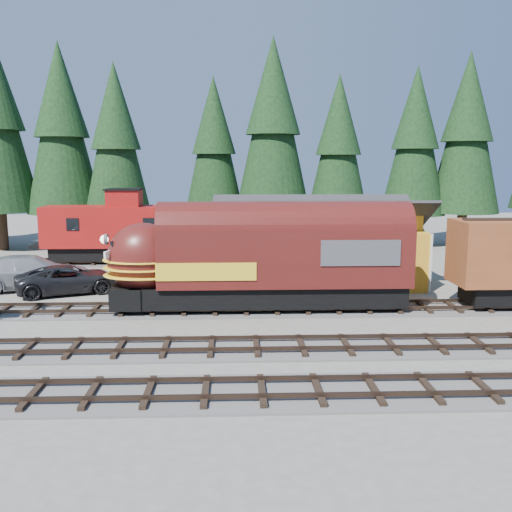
{
  "coord_description": "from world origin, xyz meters",
  "views": [
    {
      "loc": [
        -5.04,
        -23.73,
        7.29
      ],
      "look_at": [
        -3.99,
        4.0,
        2.77
      ],
      "focal_mm": 40.0,
      "sensor_mm": 36.0,
      "label": 1
    }
  ],
  "objects_px": {
    "depot": "(317,235)",
    "pickup_truck_b": "(31,272)",
    "caboose": "(113,229)",
    "pickup_truck_a": "(69,279)",
    "locomotive": "(252,263)"
  },
  "relations": [
    {
      "from": "depot",
      "to": "pickup_truck_b",
      "type": "xyz_separation_m",
      "value": [
        -16.96,
        -0.99,
        -1.97
      ]
    },
    {
      "from": "depot",
      "to": "pickup_truck_b",
      "type": "height_order",
      "value": "depot"
    },
    {
      "from": "locomotive",
      "to": "caboose",
      "type": "relative_size",
      "value": 1.55
    },
    {
      "from": "caboose",
      "to": "pickup_truck_a",
      "type": "distance_m",
      "value": 9.86
    },
    {
      "from": "pickup_truck_b",
      "to": "pickup_truck_a",
      "type": "bearing_deg",
      "value": -130.52
    },
    {
      "from": "locomotive",
      "to": "depot",
      "type": "bearing_deg",
      "value": 57.26
    },
    {
      "from": "pickup_truck_a",
      "to": "caboose",
      "type": "bearing_deg",
      "value": -24.4
    },
    {
      "from": "pickup_truck_a",
      "to": "pickup_truck_b",
      "type": "relative_size",
      "value": 0.84
    },
    {
      "from": "locomotive",
      "to": "pickup_truck_b",
      "type": "xyz_separation_m",
      "value": [
        -12.78,
        5.51,
        -1.43
      ]
    },
    {
      "from": "pickup_truck_a",
      "to": "pickup_truck_b",
      "type": "bearing_deg",
      "value": 42.94
    },
    {
      "from": "depot",
      "to": "pickup_truck_b",
      "type": "relative_size",
      "value": 1.87
    },
    {
      "from": "locomotive",
      "to": "caboose",
      "type": "bearing_deg",
      "value": 124.85
    },
    {
      "from": "caboose",
      "to": "pickup_truck_b",
      "type": "relative_size",
      "value": 1.42
    },
    {
      "from": "locomotive",
      "to": "caboose",
      "type": "distance_m",
      "value": 17.06
    },
    {
      "from": "locomotive",
      "to": "pickup_truck_a",
      "type": "height_order",
      "value": "locomotive"
    }
  ]
}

